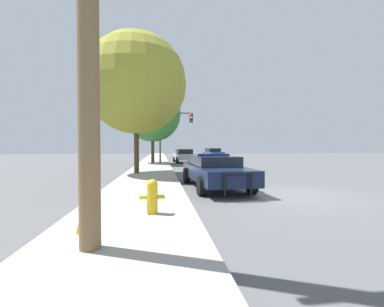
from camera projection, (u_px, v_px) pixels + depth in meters
name	position (u px, v px, depth m)	size (l,w,h in m)	color
ground_plane	(289.00, 196.00, 8.91)	(110.00, 110.00, 0.00)	#565659
sidewalk_left	(140.00, 197.00, 8.28)	(3.00, 110.00, 0.13)	#A3A099
police_car	(215.00, 170.00, 10.65)	(2.32, 5.36, 1.40)	#141E3D
fire_hydrant	(152.00, 195.00, 6.02)	(0.59, 0.26, 0.80)	gold
utility_pole	(88.00, 28.00, 3.86)	(1.40, 0.32, 6.57)	brown
traffic_light	(173.00, 127.00, 24.72)	(3.24, 0.35, 4.98)	#424247
car_background_midblock	(184.00, 156.00, 27.38)	(2.22, 4.07, 1.45)	#B7B7BC
car_background_oncoming	(213.00, 154.00, 34.41)	(2.29, 4.75, 1.50)	navy
tree_sidewalk_near	(136.00, 84.00, 15.11)	(5.93, 5.93, 8.26)	#4C3823
tree_sidewalk_mid	(153.00, 114.00, 25.08)	(5.51, 5.51, 7.57)	#4C3823
traffic_cone	(84.00, 216.00, 4.70)	(0.29, 0.29, 0.59)	orange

